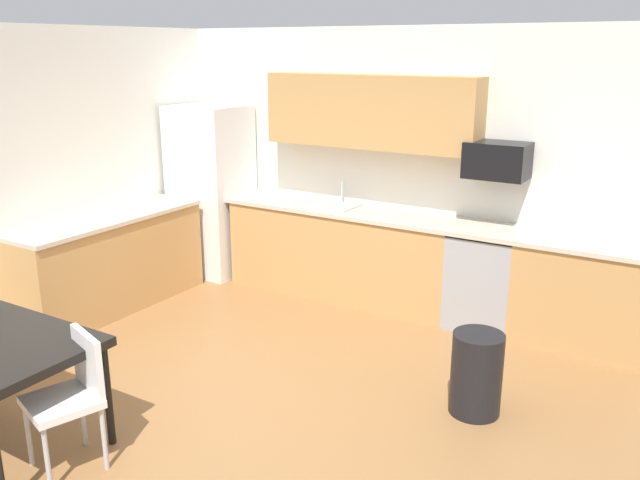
{
  "coord_description": "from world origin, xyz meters",
  "views": [
    {
      "loc": [
        2.69,
        -3.4,
        2.51
      ],
      "look_at": [
        0.0,
        1.0,
        1.0
      ],
      "focal_mm": 37.23,
      "sensor_mm": 36.0,
      "label": 1
    }
  ],
  "objects_px": {
    "oven_range": "(485,279)",
    "trash_bin": "(476,374)",
    "refrigerator": "(212,190)",
    "chair_near_table": "(72,390)",
    "microwave": "(497,160)"
  },
  "relations": [
    {
      "from": "refrigerator",
      "to": "microwave",
      "type": "relative_size",
      "value": 3.5
    },
    {
      "from": "chair_near_table",
      "to": "trash_bin",
      "type": "height_order",
      "value": "chair_near_table"
    },
    {
      "from": "chair_near_table",
      "to": "refrigerator",
      "type": "bearing_deg",
      "value": 117.16
    },
    {
      "from": "trash_bin",
      "to": "oven_range",
      "type": "bearing_deg",
      "value": 106.21
    },
    {
      "from": "refrigerator",
      "to": "trash_bin",
      "type": "relative_size",
      "value": 3.15
    },
    {
      "from": "chair_near_table",
      "to": "oven_range",
      "type": "bearing_deg",
      "value": 66.83
    },
    {
      "from": "oven_range",
      "to": "trash_bin",
      "type": "distance_m",
      "value": 1.61
    },
    {
      "from": "chair_near_table",
      "to": "trash_bin",
      "type": "distance_m",
      "value": 2.68
    },
    {
      "from": "microwave",
      "to": "trash_bin",
      "type": "distance_m",
      "value": 2.1
    },
    {
      "from": "refrigerator",
      "to": "chair_near_table",
      "type": "xyz_separation_m",
      "value": [
        1.71,
        -3.33,
        -0.44
      ]
    },
    {
      "from": "oven_range",
      "to": "microwave",
      "type": "height_order",
      "value": "microwave"
    },
    {
      "from": "oven_range",
      "to": "trash_bin",
      "type": "xyz_separation_m",
      "value": [
        0.45,
        -1.54,
        -0.16
      ]
    },
    {
      "from": "chair_near_table",
      "to": "microwave",
      "type": "bearing_deg",
      "value": 67.42
    },
    {
      "from": "refrigerator",
      "to": "chair_near_table",
      "type": "height_order",
      "value": "refrigerator"
    },
    {
      "from": "chair_near_table",
      "to": "trash_bin",
      "type": "relative_size",
      "value": 1.42
    }
  ]
}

